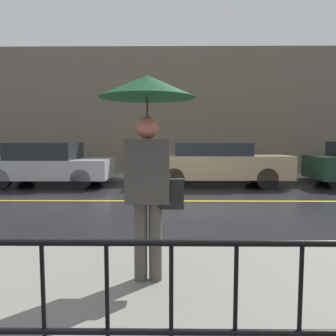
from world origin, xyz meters
The scene contains 9 objects.
ground_plane centered at (0.00, 0.00, 0.00)m, with size 80.00×80.00×0.00m, color black.
sidewalk_near centered at (0.00, -5.27, 0.06)m, with size 28.00×2.85×0.12m.
sidewalk_far centered at (0.00, 4.71, 0.06)m, with size 28.00×1.73×0.12m.
lane_marking centered at (0.00, 0.00, 0.00)m, with size 25.20×0.12×0.01m.
building_storefront centered at (0.00, 5.72, 2.66)m, with size 28.00×0.30×5.32m.
railing_foreground centered at (0.00, -6.44, 0.70)m, with size 12.00×0.04×0.91m.
pedestrian centered at (-0.57, -4.88, 1.70)m, with size 0.95×0.95×2.05m.
car_silver centered at (-4.41, 2.66, 0.73)m, with size 3.99×1.92×1.44m.
car_tan centered at (1.13, 2.66, 0.75)m, with size 4.62×1.72×1.43m.
Camera 1 is at (-0.34, -8.12, 1.56)m, focal length 35.00 mm.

